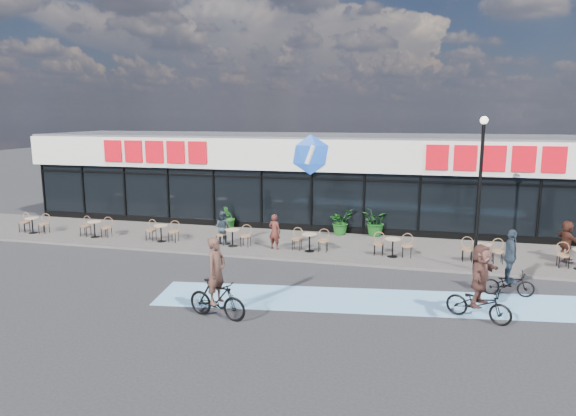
{
  "coord_description": "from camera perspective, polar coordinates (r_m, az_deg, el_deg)",
  "views": [
    {
      "loc": [
        4.86,
        -16.71,
        5.65
      ],
      "look_at": [
        -0.27,
        3.5,
        1.83
      ],
      "focal_mm": 32.0,
      "sensor_mm": 36.0,
      "label": 1
    }
  ],
  "objects": [
    {
      "name": "cyclist_c",
      "position": [
        14.6,
        -7.92,
        -8.92
      ],
      "size": [
        1.92,
        0.91,
        2.33
      ],
      "color": "black",
      "rests_on": "ground"
    },
    {
      "name": "sidewalk",
      "position": [
        22.46,
        1.3,
        -4.06
      ],
      "size": [
        44.0,
        5.0,
        0.1
      ],
      "primitive_type": "cube",
      "color": "#5D5753",
      "rests_on": "ground"
    },
    {
      "name": "bike_lane",
      "position": [
        16.24,
        10.48,
        -10.14
      ],
      "size": [
        14.17,
        4.13,
        0.01
      ],
      "primitive_type": "cube",
      "rotation": [
        0.0,
        0.0,
        0.14
      ],
      "color": "#7DBDED",
      "rests_on": "ground"
    },
    {
      "name": "cyclist_a",
      "position": [
        15.24,
        20.52,
        -8.28
      ],
      "size": [
        1.92,
        1.67,
        2.18
      ],
      "color": "black",
      "rests_on": "ground"
    },
    {
      "name": "ground",
      "position": [
        18.29,
        -1.9,
        -7.62
      ],
      "size": [
        120.0,
        120.0,
        0.0
      ],
      "primitive_type": "plane",
      "color": "#28282B",
      "rests_on": "ground"
    },
    {
      "name": "lamp_post",
      "position": [
        19.27,
        20.56,
        2.82
      ],
      "size": [
        0.28,
        0.28,
        5.49
      ],
      "color": "black",
      "rests_on": "sidewalk"
    },
    {
      "name": "potted_plant_left",
      "position": [
        25.43,
        -6.57,
        -1.05
      ],
      "size": [
        0.74,
        0.76,
        1.08
      ],
      "primitive_type": "imported",
      "rotation": [
        0.0,
        0.0,
        4.1
      ],
      "color": "#1E601B",
      "rests_on": "sidewalk"
    },
    {
      "name": "bistro_set_1",
      "position": [
        25.15,
        -20.59,
        -1.99
      ],
      "size": [
        1.54,
        0.62,
        0.9
      ],
      "color": "tan",
      "rests_on": "sidewalk"
    },
    {
      "name": "patron_right",
      "position": [
        22.41,
        -7.28,
        -2.15
      ],
      "size": [
        0.79,
        0.66,
        1.45
      ],
      "primitive_type": "imported",
      "rotation": [
        0.0,
        0.0,
        2.98
      ],
      "color": "#28363F",
      "rests_on": "sidewalk"
    },
    {
      "name": "bistro_set_6",
      "position": [
        20.9,
        20.8,
        -4.43
      ],
      "size": [
        1.54,
        0.62,
        0.9
      ],
      "color": "tan",
      "rests_on": "sidewalk"
    },
    {
      "name": "pedestrian_b",
      "position": [
        22.67,
        28.56,
        -3.1
      ],
      "size": [
        0.89,
        1.49,
        1.53
      ],
      "primitive_type": "imported",
      "rotation": [
        0.0,
        0.0,
        1.91
      ],
      "color": "#412017",
      "rests_on": "sidewalk"
    },
    {
      "name": "patron_left",
      "position": [
        21.37,
        -1.5,
        -2.64
      ],
      "size": [
        0.61,
        0.48,
        1.48
      ],
      "primitive_type": "imported",
      "rotation": [
        0.0,
        0.0,
        2.89
      ],
      "color": "#4E211B",
      "rests_on": "sidewalk"
    },
    {
      "name": "bistro_set_3",
      "position": [
        22.06,
        -6.11,
        -3.04
      ],
      "size": [
        1.54,
        0.62,
        0.9
      ],
      "color": "tan",
      "rests_on": "sidewalk"
    },
    {
      "name": "bistro_set_2",
      "position": [
        23.42,
        -13.83,
        -2.5
      ],
      "size": [
        1.54,
        0.62,
        0.9
      ],
      "color": "tan",
      "rests_on": "sidewalk"
    },
    {
      "name": "bistro_set_5",
      "position": [
        20.76,
        11.57,
        -4.05
      ],
      "size": [
        1.54,
        0.62,
        0.9
      ],
      "color": "tan",
      "rests_on": "sidewalk"
    },
    {
      "name": "cyclist_b",
      "position": [
        17.59,
        23.39,
        -6.32
      ],
      "size": [
        1.56,
        1.0,
        2.15
      ],
      "color": "black",
      "rests_on": "ground"
    },
    {
      "name": "building",
      "position": [
        27.28,
        3.88,
        3.38
      ],
      "size": [
        30.6,
        6.57,
        4.75
      ],
      "color": "black",
      "rests_on": "ground"
    },
    {
      "name": "potted_plant_mid",
      "position": [
        24.01,
        9.54,
        -1.49
      ],
      "size": [
        1.24,
        1.09,
        1.35
      ],
      "primitive_type": "imported",
      "rotation": [
        0.0,
        0.0,
        3.11
      ],
      "color": "#154A15",
      "rests_on": "sidewalk"
    },
    {
      "name": "potted_plant_right",
      "position": [
        24.14,
        5.87,
        -1.47
      ],
      "size": [
        1.45,
        1.47,
        1.24
      ],
      "primitive_type": "imported",
      "rotation": [
        0.0,
        0.0,
        0.88
      ],
      "color": "#164E16",
      "rests_on": "sidewalk"
    },
    {
      "name": "bistro_set_0",
      "position": [
        27.18,
        -26.41,
        -1.53
      ],
      "size": [
        1.54,
        0.62,
        0.9
      ],
      "color": "tan",
      "rests_on": "sidewalk"
    },
    {
      "name": "bistro_set_4",
      "position": [
        21.16,
        2.45,
        -3.57
      ],
      "size": [
        1.54,
        0.62,
        0.9
      ],
      "color": "tan",
      "rests_on": "sidewalk"
    }
  ]
}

